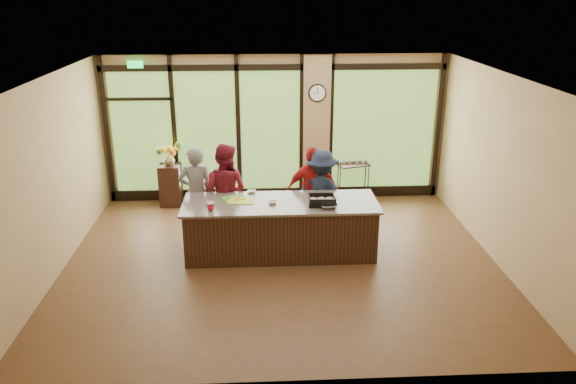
{
  "coord_description": "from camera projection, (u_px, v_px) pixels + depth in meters",
  "views": [
    {
      "loc": [
        -0.33,
        -8.27,
        4.23
      ],
      "look_at": [
        0.13,
        0.4,
        1.06
      ],
      "focal_mm": 35.0,
      "sensor_mm": 36.0,
      "label": 1
    }
  ],
  "objects": [
    {
      "name": "island_base",
      "position": [
        280.0,
        229.0,
        9.36
      ],
      "size": [
        3.1,
        1.0,
        0.88
      ],
      "primitive_type": "cube",
      "color": "#321C10",
      "rests_on": "floor"
    },
    {
      "name": "roasting_pan",
      "position": [
        322.0,
        202.0,
        9.08
      ],
      "size": [
        0.45,
        0.36,
        0.08
      ],
      "primitive_type": "cube",
      "rotation": [
        0.0,
        0.0,
        -0.05
      ],
      "color": "black",
      "rests_on": "countertop"
    },
    {
      "name": "red_ramekin",
      "position": [
        211.0,
        208.0,
        8.83
      ],
      "size": [
        0.11,
        0.11,
        0.08
      ],
      "primitive_type": "imported",
      "rotation": [
        0.0,
        0.0,
        0.08
      ],
      "color": "#AD112A",
      "rests_on": "countertop"
    },
    {
      "name": "flower_vase",
      "position": [
        169.0,
        159.0,
        11.3
      ],
      "size": [
        0.31,
        0.31,
        0.25
      ],
      "primitive_type": "imported",
      "rotation": [
        0.0,
        0.0,
        -0.34
      ],
      "color": "olive",
      "rests_on": "flower_stand"
    },
    {
      "name": "ceiling",
      "position": [
        280.0,
        77.0,
        8.2
      ],
      "size": [
        7.0,
        7.0,
        0.0
      ],
      "primitive_type": "plane",
      "rotation": [
        3.14,
        0.0,
        0.0
      ],
      "color": "white",
      "rests_on": "back_wall"
    },
    {
      "name": "flower_stand",
      "position": [
        171.0,
        185.0,
        11.49
      ],
      "size": [
        0.43,
        0.43,
        0.85
      ],
      "primitive_type": "cube",
      "rotation": [
        0.0,
        0.0,
        -0.02
      ],
      "color": "#321C10",
      "rests_on": "floor"
    },
    {
      "name": "bar_cart",
      "position": [
        353.0,
        176.0,
        11.71
      ],
      "size": [
        0.72,
        0.54,
        0.88
      ],
      "rotation": [
        0.0,
        0.0,
        0.3
      ],
      "color": "#321C10",
      "rests_on": "floor"
    },
    {
      "name": "countertop",
      "position": [
        280.0,
        203.0,
        9.2
      ],
      "size": [
        3.2,
        1.1,
        0.04
      ],
      "primitive_type": "cube",
      "color": "#6F635B",
      "rests_on": "island_base"
    },
    {
      "name": "cutting_board_center",
      "position": [
        241.0,
        201.0,
        9.24
      ],
      "size": [
        0.45,
        0.36,
        0.01
      ],
      "primitive_type": "cube",
      "rotation": [
        0.0,
        0.0,
        -0.12
      ],
      "color": "gold",
      "rests_on": "countertop"
    },
    {
      "name": "floor",
      "position": [
        281.0,
        261.0,
        9.23
      ],
      "size": [
        7.0,
        7.0,
        0.0
      ],
      "primitive_type": "plane",
      "color": "#4E341B",
      "rests_on": "ground"
    },
    {
      "name": "cook_right",
      "position": [
        321.0,
        193.0,
        9.98
      ],
      "size": [
        1.16,
        0.9,
        1.58
      ],
      "primitive_type": "imported",
      "rotation": [
        0.0,
        0.0,
        2.79
      ],
      "color": "#182035",
      "rests_on": "floor"
    },
    {
      "name": "prep_bowl_mid",
      "position": [
        272.0,
        202.0,
        9.12
      ],
      "size": [
        0.18,
        0.18,
        0.04
      ],
      "primitive_type": "imported",
      "rotation": [
        0.0,
        0.0,
        -0.41
      ],
      "color": "silver",
      "rests_on": "countertop"
    },
    {
      "name": "right_wall",
      "position": [
        501.0,
        171.0,
        8.89
      ],
      "size": [
        0.0,
        6.0,
        6.0
      ],
      "primitive_type": "plane",
      "rotation": [
        1.57,
        0.0,
        -1.57
      ],
      "color": "tan",
      "rests_on": "floor"
    },
    {
      "name": "mixing_bowl",
      "position": [
        329.0,
        206.0,
        8.95
      ],
      "size": [
        0.32,
        0.32,
        0.07
      ],
      "primitive_type": "imported",
      "rotation": [
        0.0,
        0.0,
        0.11
      ],
      "color": "silver",
      "rests_on": "countertop"
    },
    {
      "name": "prep_bowl_far",
      "position": [
        252.0,
        191.0,
        9.63
      ],
      "size": [
        0.16,
        0.16,
        0.04
      ],
      "primitive_type": "imported",
      "rotation": [
        0.0,
        0.0,
        -0.16
      ],
      "color": "silver",
      "rests_on": "countertop"
    },
    {
      "name": "cook_midleft",
      "position": [
        225.0,
        191.0,
        9.86
      ],
      "size": [
        1.02,
        0.92,
        1.73
      ],
      "primitive_type": "imported",
      "rotation": [
        0.0,
        0.0,
        2.76
      ],
      "color": "maroon",
      "rests_on": "floor"
    },
    {
      "name": "window_wall",
      "position": [
        283.0,
        134.0,
        11.53
      ],
      "size": [
        6.9,
        0.12,
        3.0
      ],
      "color": "tan",
      "rests_on": "floor"
    },
    {
      "name": "cook_midright",
      "position": [
        313.0,
        191.0,
        10.02
      ],
      "size": [
        0.98,
        0.5,
        1.61
      ],
      "primitive_type": "imported",
      "rotation": [
        0.0,
        0.0,
        3.02
      ],
      "color": "maroon",
      "rests_on": "floor"
    },
    {
      "name": "left_wall",
      "position": [
        52.0,
        178.0,
        8.54
      ],
      "size": [
        0.0,
        6.0,
        6.0
      ],
      "primitive_type": "plane",
      "rotation": [
        1.57,
        0.0,
        1.57
      ],
      "color": "tan",
      "rests_on": "floor"
    },
    {
      "name": "wall_clock",
      "position": [
        317.0,
        93.0,
        11.19
      ],
      "size": [
        0.36,
        0.04,
        0.36
      ],
      "color": "black",
      "rests_on": "window_wall"
    },
    {
      "name": "cutting_board_right",
      "position": [
        324.0,
        198.0,
        9.38
      ],
      "size": [
        0.5,
        0.42,
        0.01
      ],
      "primitive_type": "cube",
      "rotation": [
        0.0,
        0.0,
        -0.24
      ],
      "color": "gold",
      "rests_on": "countertop"
    },
    {
      "name": "cook_left",
      "position": [
        196.0,
        193.0,
        9.87
      ],
      "size": [
        0.64,
        0.45,
        1.67
      ],
      "primitive_type": "imported",
      "rotation": [
        0.0,
        0.0,
        3.23
      ],
      "color": "slate",
      "rests_on": "floor"
    },
    {
      "name": "back_wall",
      "position": [
        275.0,
        129.0,
        11.53
      ],
      "size": [
        7.0,
        0.0,
        7.0
      ],
      "primitive_type": "plane",
      "rotation": [
        1.57,
        0.0,
        0.0
      ],
      "color": "tan",
      "rests_on": "floor"
    },
    {
      "name": "prep_bowl_near",
      "position": [
        211.0,
        203.0,
        9.08
      ],
      "size": [
        0.15,
        0.15,
        0.04
      ],
      "primitive_type": "imported",
      "rotation": [
        0.0,
        0.0,
        -0.09
      ],
      "color": "silver",
      "rests_on": "countertop"
    },
    {
      "name": "cutting_board_left",
      "position": [
        234.0,
        198.0,
        9.35
      ],
      "size": [
        0.46,
        0.41,
        0.01
      ],
      "primitive_type": "cube",
      "rotation": [
        0.0,
        0.0,
        0.36
      ],
      "color": "#4D9937",
      "rests_on": "countertop"
    }
  ]
}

